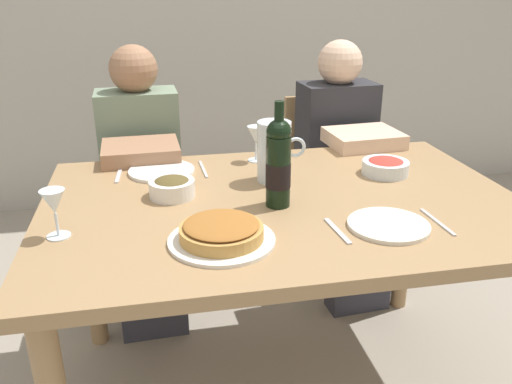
{
  "coord_description": "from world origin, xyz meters",
  "views": [
    {
      "loc": [
        -0.38,
        -1.48,
        1.41
      ],
      "look_at": [
        -0.09,
        0.01,
        0.79
      ],
      "focal_mm": 36.92,
      "sensor_mm": 36.0,
      "label": 1
    }
  ],
  "objects": [
    {
      "name": "wine_bottle",
      "position": [
        -0.03,
        -0.04,
        0.9
      ],
      "size": [
        0.08,
        0.08,
        0.32
      ],
      "color": "black",
      "rests_on": "dining_table"
    },
    {
      "name": "spoon_right_setting",
      "position": [
        -0.52,
        0.33,
        0.76
      ],
      "size": [
        0.02,
        0.16,
        0.0
      ],
      "primitive_type": "cube",
      "rotation": [
        0.0,
        0.0,
        1.51
      ],
      "color": "silver",
      "rests_on": "dining_table"
    },
    {
      "name": "chair_left",
      "position": [
        -0.45,
        0.9,
        0.5
      ],
      "size": [
        0.41,
        0.41,
        0.87
      ],
      "rotation": [
        0.0,
        0.0,
        3.18
      ],
      "color": "#9E7A51",
      "rests_on": "ground"
    },
    {
      "name": "dinner_plate_right_setting",
      "position": [
        -0.37,
        0.33,
        0.77
      ],
      "size": [
        0.24,
        0.24,
        0.01
      ],
      "primitive_type": "cylinder",
      "color": "white",
      "rests_on": "dining_table"
    },
    {
      "name": "fork_left_setting",
      "position": [
        0.09,
        -0.25,
        0.76
      ],
      "size": [
        0.03,
        0.16,
        0.0
      ],
      "primitive_type": "cube",
      "rotation": [
        0.0,
        0.0,
        1.65
      ],
      "color": "silver",
      "rests_on": "dining_table"
    },
    {
      "name": "chair_right",
      "position": [
        0.44,
        0.9,
        0.5
      ],
      "size": [
        0.43,
        0.43,
        0.87
      ],
      "rotation": [
        0.0,
        0.0,
        3.21
      ],
      "color": "#9E7A51",
      "rests_on": "ground"
    },
    {
      "name": "water_pitcher",
      "position": [
        0.01,
        0.17,
        0.85
      ],
      "size": [
        0.17,
        0.11,
        0.21
      ],
      "color": "silver",
      "rests_on": "dining_table"
    },
    {
      "name": "baked_tart",
      "position": [
        -0.23,
        -0.25,
        0.79
      ],
      "size": [
        0.29,
        0.29,
        0.06
      ],
      "color": "white",
      "rests_on": "dining_table"
    },
    {
      "name": "dining_table",
      "position": [
        0.0,
        0.0,
        0.67
      ],
      "size": [
        1.5,
        1.0,
        0.76
      ],
      "color": "#9E7A51",
      "rests_on": "ground"
    },
    {
      "name": "knife_right_setting",
      "position": [
        -0.22,
        0.33,
        0.76
      ],
      "size": [
        0.02,
        0.18,
        0.0
      ],
      "primitive_type": "cube",
      "rotation": [
        0.0,
        0.0,
        1.61
      ],
      "color": "silver",
      "rests_on": "dining_table"
    },
    {
      "name": "salad_bowl",
      "position": [
        0.41,
        0.16,
        0.79
      ],
      "size": [
        0.16,
        0.16,
        0.06
      ],
      "color": "silver",
      "rests_on": "dining_table"
    },
    {
      "name": "wine_glass_left_diner",
      "position": [
        -0.66,
        -0.13,
        0.86
      ],
      "size": [
        0.07,
        0.07,
        0.14
      ],
      "color": "silver",
      "rests_on": "dining_table"
    },
    {
      "name": "wine_glass_right_diner",
      "position": [
        -0.01,
        0.39,
        0.86
      ],
      "size": [
        0.07,
        0.07,
        0.14
      ],
      "color": "silver",
      "rests_on": "dining_table"
    },
    {
      "name": "dinner_plate_left_setting",
      "position": [
        0.24,
        -0.25,
        0.77
      ],
      "size": [
        0.23,
        0.23,
        0.01
      ],
      "primitive_type": "cylinder",
      "color": "silver",
      "rests_on": "dining_table"
    },
    {
      "name": "diner_left",
      "position": [
        -0.45,
        0.66,
        0.62
      ],
      "size": [
        0.35,
        0.51,
        1.16
      ],
      "rotation": [
        0.0,
        0.0,
        3.18
      ],
      "color": "gray",
      "rests_on": "ground"
    },
    {
      "name": "diner_right",
      "position": [
        0.46,
        0.67,
        0.62
      ],
      "size": [
        0.36,
        0.52,
        1.16
      ],
      "rotation": [
        0.0,
        0.0,
        3.21
      ],
      "color": "#2D2D33",
      "rests_on": "ground"
    },
    {
      "name": "olive_bowl",
      "position": [
        -0.34,
        0.09,
        0.79
      ],
      "size": [
        0.15,
        0.15,
        0.07
      ],
      "color": "white",
      "rests_on": "dining_table"
    },
    {
      "name": "knife_left_setting",
      "position": [
        0.39,
        -0.25,
        0.76
      ],
      "size": [
        0.02,
        0.18,
        0.0
      ],
      "primitive_type": "cube",
      "rotation": [
        0.0,
        0.0,
        1.6
      ],
      "color": "silver",
      "rests_on": "dining_table"
    }
  ]
}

